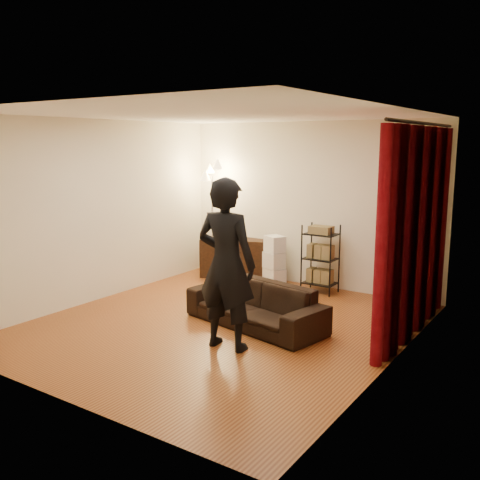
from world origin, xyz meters
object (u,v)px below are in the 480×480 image
Objects in this scene: sofa at (255,305)px; storage_boxes at (274,260)px; media_cabinet at (235,258)px; person at (226,264)px; wire_shelf at (320,259)px; floor_lamp at (212,220)px.

sofa is 2.31× the size of storage_boxes.
media_cabinet is (-1.68, 1.98, 0.06)m from sofa.
wire_shelf is at bearing -92.17° from person.
media_cabinet reaches higher than sofa.
storage_boxes is 1.39m from floor_lamp.
wire_shelf is (1.69, -0.06, 0.20)m from media_cabinet.
wire_shelf reaches higher than sofa.
person reaches higher than sofa.
sofa is at bearing -65.49° from wire_shelf.
person is at bearing -62.81° from wire_shelf.
person reaches higher than storage_boxes.
sofa is 2.11m from storage_boxes.
sofa is 0.96× the size of floor_lamp.
media_cabinet is at bearing -61.88° from person.
wire_shelf is (0.85, -0.01, 0.13)m from storage_boxes.
sofa is 1.63× the size of media_cabinet.
sofa is at bearing -42.06° from floor_lamp.
person is 3.40m from media_cabinet.
floor_lamp is (-2.11, -0.02, 0.46)m from wire_shelf.
storage_boxes reaches higher than media_cabinet.
storage_boxes is at bearing -155.95° from wire_shelf.
wire_shelf is at bearing -24.00° from media_cabinet.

